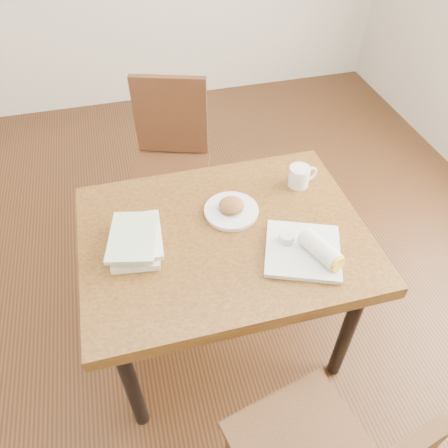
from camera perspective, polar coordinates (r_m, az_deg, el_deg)
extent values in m
cube|color=#472814|center=(2.33, 0.00, -14.07)|extent=(4.00, 5.00, 0.01)
cube|color=brown|center=(1.75, 0.00, -1.85)|extent=(1.12, 0.85, 0.06)
cylinder|color=black|center=(1.86, -12.06, -19.76)|extent=(0.06, 0.06, 0.69)
cylinder|color=black|center=(2.00, 15.80, -13.33)|extent=(0.06, 0.06, 0.69)
cylinder|color=black|center=(2.22, -13.84, -4.64)|extent=(0.06, 0.06, 0.69)
cylinder|color=black|center=(2.35, 8.95, -0.32)|extent=(0.06, 0.06, 0.69)
cylinder|color=#4F3016|center=(1.94, 10.95, -22.55)|extent=(0.04, 0.04, 0.45)
cylinder|color=#492714|center=(2.73, -2.37, 4.64)|extent=(0.04, 0.04, 0.45)
cylinder|color=#492714|center=(2.78, -9.78, 4.88)|extent=(0.04, 0.04, 0.45)
cylinder|color=#492714|center=(2.47, -3.14, -0.80)|extent=(0.04, 0.04, 0.45)
cylinder|color=#492714|center=(2.53, -11.27, -0.41)|extent=(0.04, 0.04, 0.45)
cube|color=#492714|center=(2.46, -7.13, 6.39)|extent=(0.53, 0.53, 0.04)
cube|color=#492714|center=(2.46, -6.99, 13.89)|extent=(0.39, 0.16, 0.45)
cylinder|color=white|center=(1.80, 0.97, 1.63)|extent=(0.22, 0.22, 0.01)
cylinder|color=white|center=(1.79, 0.97, 1.86)|extent=(0.23, 0.23, 0.01)
ellipsoid|color=#B27538|center=(1.78, 0.98, 2.46)|extent=(0.13, 0.13, 0.06)
cylinder|color=white|center=(1.94, 9.77, 6.16)|extent=(0.09, 0.09, 0.09)
torus|color=white|center=(1.96, 11.13, 6.47)|extent=(0.07, 0.02, 0.07)
cylinder|color=tan|center=(1.92, 9.92, 7.13)|extent=(0.08, 0.08, 0.01)
cylinder|color=#F2E5CC|center=(1.91, 9.93, 7.20)|extent=(0.05, 0.05, 0.00)
cube|color=white|center=(1.68, 10.22, -3.54)|extent=(0.35, 0.35, 0.02)
cube|color=white|center=(1.67, 10.27, -3.28)|extent=(0.36, 0.36, 0.01)
cylinder|color=white|center=(1.63, 12.42, -3.14)|extent=(0.13, 0.18, 0.07)
cylinder|color=yellow|center=(1.60, 14.53, -4.97)|extent=(0.07, 0.04, 0.06)
cylinder|color=silver|center=(1.67, 8.23, -1.78)|extent=(0.06, 0.06, 0.03)
cylinder|color=red|center=(1.66, 8.27, -1.48)|extent=(0.05, 0.05, 0.01)
cube|color=white|center=(1.70, -11.38, -2.58)|extent=(0.21, 0.28, 0.03)
cube|color=silver|center=(1.69, -11.09, -1.64)|extent=(0.19, 0.26, 0.02)
cube|color=#89AB72|center=(1.66, -11.82, -1.67)|extent=(0.23, 0.29, 0.02)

